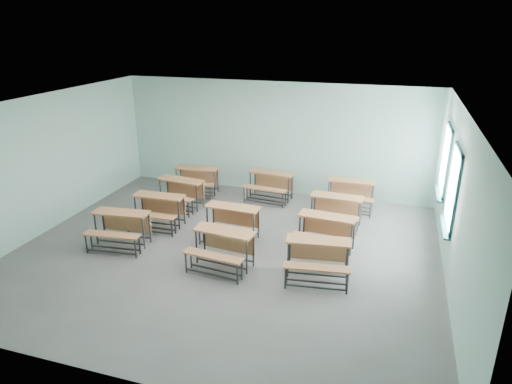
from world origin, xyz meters
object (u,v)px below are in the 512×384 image
desk_unit_r2c0 (179,190)px  desk_unit_r0c2 (318,254)px  desk_unit_r1c2 (326,228)px  desk_unit_r0c1 (222,244)px  desk_unit_r1c1 (231,218)px  desk_unit_r3c2 (351,191)px  desk_unit_r3c0 (196,177)px  desk_unit_r3c1 (270,182)px  desk_unit_r2c2 (335,207)px  desk_unit_r0c0 (120,224)px  desk_unit_r1c0 (158,206)px

desk_unit_r2c0 → desk_unit_r0c2: bearing=-23.9°
desk_unit_r0c2 → desk_unit_r1c2: same height
desk_unit_r0c1 → desk_unit_r0c2: (1.92, 0.16, 0.00)m
desk_unit_r1c1 → desk_unit_r3c2: (2.40, 2.65, 0.00)m
desk_unit_r3c0 → desk_unit_r3c1: (2.15, 0.23, 0.00)m
desk_unit_r3c0 → desk_unit_r3c2: (4.39, 0.20, 0.00)m
desk_unit_r2c2 → desk_unit_r1c2: bearing=-88.5°
desk_unit_r0c0 → desk_unit_r3c0: size_ratio=1.00×
desk_unit_r1c1 → desk_unit_r3c0: bearing=131.3°
desk_unit_r0c2 → desk_unit_r1c0: bearing=155.9°
desk_unit_r0c2 → desk_unit_r2c0: same height
desk_unit_r0c0 → desk_unit_r0c1: 2.52m
desk_unit_r1c0 → desk_unit_r3c0: bearing=88.2°
desk_unit_r0c0 → desk_unit_r2c2: (4.42, 2.42, 0.00)m
desk_unit_r1c1 → desk_unit_r1c2: bearing=5.3°
desk_unit_r2c0 → desk_unit_r3c1: (2.14, 1.32, 0.00)m
desk_unit_r1c1 → desk_unit_r2c2: 2.58m
desk_unit_r3c0 → desk_unit_r2c2: bearing=-20.2°
desk_unit_r1c2 → desk_unit_r3c1: 3.24m
desk_unit_r1c1 → desk_unit_r3c1: bearing=88.7°
desk_unit_r1c2 → desk_unit_r3c1: same height
desk_unit_r2c2 → desk_unit_r0c1: bearing=-123.1°
desk_unit_r3c2 → desk_unit_r3c0: bearing=-177.5°
desk_unit_r0c0 → desk_unit_r1c1: same height
desk_unit_r1c1 → desk_unit_r3c1: size_ratio=0.97×
desk_unit_r0c1 → desk_unit_r1c0: size_ratio=1.03×
desk_unit_r1c1 → desk_unit_r2c0: (-1.98, 1.36, 0.00)m
desk_unit_r0c1 → desk_unit_r1c0: bearing=154.0°
desk_unit_r3c2 → desk_unit_r0c1: bearing=-118.7°
desk_unit_r3c1 → desk_unit_r1c0: bearing=-124.1°
desk_unit_r2c0 → desk_unit_r3c2: size_ratio=1.07×
desk_unit_r0c0 → desk_unit_r3c0: bearing=80.0°
desk_unit_r0c2 → desk_unit_r2c0: 4.85m
desk_unit_r0c2 → desk_unit_r1c0: size_ratio=1.05×
desk_unit_r2c0 → desk_unit_r3c1: size_ratio=1.01×
desk_unit_r0c2 → desk_unit_r3c1: size_ratio=1.02×
desk_unit_r0c0 → desk_unit_r0c1: size_ratio=1.00×
desk_unit_r0c0 → desk_unit_r3c0: 3.50m
desk_unit_r1c2 → desk_unit_r3c2: size_ratio=1.05×
desk_unit_r2c2 → desk_unit_r3c1: 2.40m
desk_unit_r0c2 → desk_unit_r3c0: size_ratio=1.02×
desk_unit_r2c2 → desk_unit_r3c1: (-2.01, 1.30, 0.00)m
desk_unit_r0c0 → desk_unit_r3c1: bearing=51.3°
desk_unit_r0c1 → desk_unit_r2c2: 3.25m
desk_unit_r0c0 → desk_unit_r0c2: bearing=-6.6°
desk_unit_r0c0 → desk_unit_r1c0: bearing=70.4°
desk_unit_r0c0 → desk_unit_r1c2: (4.39, 1.15, 0.00)m
desk_unit_r0c1 → desk_unit_r1c1: same height
desk_unit_r0c0 → desk_unit_r3c2: (4.64, 3.69, 0.00)m
desk_unit_r0c0 → desk_unit_r0c2: same height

